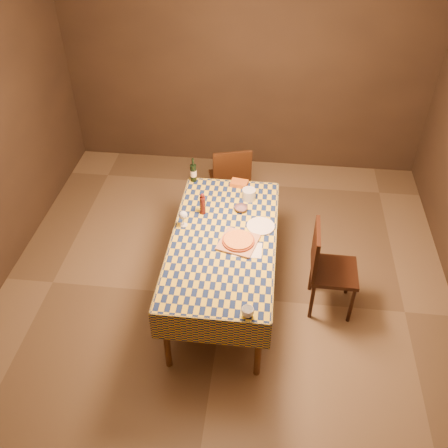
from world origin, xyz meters
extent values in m
plane|color=brown|center=(0.00, 0.00, 0.00)|extent=(5.00, 5.00, 0.00)
plane|color=white|center=(0.00, 0.00, 2.70)|extent=(5.00, 5.00, 0.00)
cube|color=#34271D|center=(0.00, 2.50, 1.35)|extent=(4.50, 0.10, 2.70)
cylinder|color=brown|center=(-0.38, -0.83, 0.38)|extent=(0.06, 0.06, 0.75)
cylinder|color=brown|center=(0.38, -0.83, 0.38)|extent=(0.06, 0.06, 0.75)
cylinder|color=brown|center=(-0.38, 0.83, 0.38)|extent=(0.06, 0.06, 0.75)
cylinder|color=brown|center=(0.38, 0.83, 0.38)|extent=(0.06, 0.06, 0.75)
cube|color=brown|center=(0.00, 0.00, 0.74)|extent=(0.90, 1.80, 0.03)
cube|color=olive|center=(0.00, 0.00, 0.76)|extent=(0.92, 1.82, 0.02)
cube|color=olive|center=(0.00, -0.92, 0.62)|extent=(0.94, 0.01, 0.30)
cube|color=olive|center=(0.00, 0.92, 0.62)|extent=(0.94, 0.01, 0.30)
cube|color=olive|center=(-0.47, 0.00, 0.62)|extent=(0.01, 1.84, 0.30)
cube|color=olive|center=(0.47, 0.00, 0.62)|extent=(0.01, 1.84, 0.30)
cube|color=#B67B55|center=(0.14, -0.04, 0.78)|extent=(0.39, 0.39, 0.02)
cylinder|color=#963A19|center=(0.14, -0.04, 0.80)|extent=(0.38, 0.38, 0.02)
cylinder|color=orange|center=(0.14, -0.04, 0.81)|extent=(0.34, 0.34, 0.01)
cylinder|color=#451210|center=(-0.24, 0.34, 0.86)|extent=(0.05, 0.05, 0.18)
sphere|color=#451210|center=(-0.24, 0.34, 0.98)|extent=(0.04, 0.04, 0.04)
imported|color=#634853|center=(0.12, 0.43, 0.79)|extent=(0.17, 0.17, 0.04)
cylinder|color=white|center=(-0.38, 0.15, 0.77)|extent=(0.09, 0.09, 0.00)
cylinder|color=white|center=(-0.38, 0.15, 0.81)|extent=(0.01, 0.01, 0.07)
sphere|color=white|center=(-0.38, 0.15, 0.89)|extent=(0.08, 0.08, 0.08)
ellipsoid|color=#42070F|center=(-0.38, 0.15, 0.88)|extent=(0.05, 0.05, 0.03)
cylinder|color=black|center=(-0.41, 0.87, 0.86)|extent=(0.06, 0.06, 0.19)
cylinder|color=black|center=(-0.41, 0.87, 1.00)|extent=(0.02, 0.02, 0.08)
cylinder|color=beige|center=(-0.41, 0.87, 0.86)|extent=(0.07, 0.07, 0.07)
cylinder|color=silver|center=(0.18, 0.62, 0.82)|extent=(0.14, 0.14, 0.11)
cube|color=#B35717|center=(0.07, 0.84, 0.79)|extent=(0.19, 0.14, 0.04)
cylinder|color=white|center=(0.32, 0.20, 0.78)|extent=(0.34, 0.34, 0.01)
imported|color=white|center=(0.28, -0.85, 0.81)|extent=(0.10, 0.10, 0.08)
cube|color=white|center=(0.22, -0.12, 0.77)|extent=(0.26, 0.20, 0.00)
ellipsoid|color=#ADC0DE|center=(0.14, -0.03, 0.79)|extent=(0.16, 0.12, 0.04)
cube|color=black|center=(-0.09, 1.39, 0.45)|extent=(0.52, 0.52, 0.04)
cube|color=black|center=(-0.04, 1.19, 0.70)|extent=(0.41, 0.15, 0.46)
cylinder|color=black|center=(0.03, 1.61, 0.21)|extent=(0.04, 0.04, 0.43)
cylinder|color=black|center=(-0.31, 1.51, 0.21)|extent=(0.04, 0.04, 0.43)
cylinder|color=black|center=(0.13, 1.26, 0.21)|extent=(0.04, 0.04, 0.43)
cylinder|color=black|center=(-0.22, 1.16, 0.21)|extent=(0.04, 0.04, 0.43)
cube|color=black|center=(1.03, 0.02, 0.45)|extent=(0.43, 0.43, 0.04)
cube|color=black|center=(0.83, 0.02, 0.70)|extent=(0.04, 0.42, 0.46)
cylinder|color=black|center=(1.20, -0.16, 0.21)|extent=(0.04, 0.04, 0.43)
cylinder|color=black|center=(1.21, 0.20, 0.21)|extent=(0.04, 0.04, 0.43)
cylinder|color=black|center=(0.84, -0.16, 0.21)|extent=(0.04, 0.04, 0.43)
cylinder|color=black|center=(0.85, 0.20, 0.21)|extent=(0.04, 0.04, 0.43)
camera|label=1|loc=(0.38, -3.31, 3.72)|focal=40.00mm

